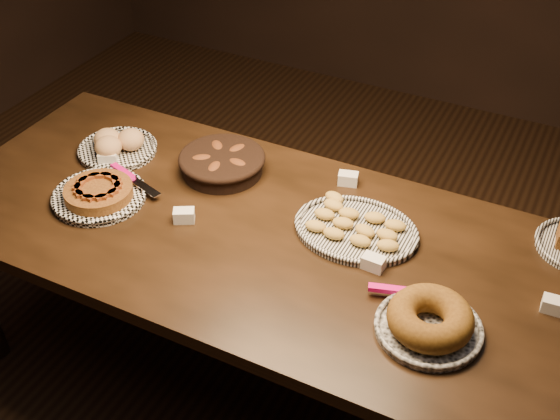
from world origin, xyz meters
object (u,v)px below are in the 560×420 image
at_px(apple_tart_plate, 99,194).
at_px(bundt_cake_plate, 429,321).
at_px(madeleine_platter, 355,228).
at_px(buffet_table, 273,252).

xyz_separation_m(apple_tart_plate, bundt_cake_plate, (1.22, -0.08, 0.02)).
relative_size(madeleine_platter, bundt_cake_plate, 1.12).
distance_m(buffet_table, madeleine_platter, 0.29).
distance_m(buffet_table, bundt_cake_plate, 0.62).
xyz_separation_m(apple_tart_plate, madeleine_platter, (0.87, 0.23, -0.00)).
relative_size(buffet_table, apple_tart_plate, 6.59).
bearing_deg(apple_tart_plate, madeleine_platter, 2.56).
relative_size(buffet_table, madeleine_platter, 5.79).
bearing_deg(bundt_cake_plate, apple_tart_plate, -159.04).
height_order(buffet_table, bundt_cake_plate, bundt_cake_plate).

